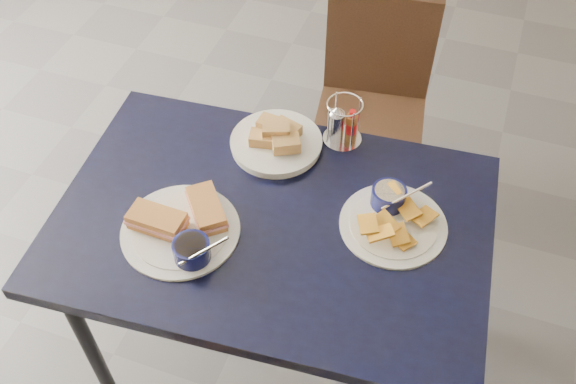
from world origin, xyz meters
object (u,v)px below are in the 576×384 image
(bread_basket, at_px, (276,140))
(condiment_caddy, at_px, (342,124))
(chair_far, at_px, (376,94))
(sandwich_plate, at_px, (183,227))
(dining_table, at_px, (272,236))
(plantain_plate, at_px, (392,215))

(bread_basket, bearing_deg, condiment_caddy, 29.14)
(chair_far, height_order, sandwich_plate, sandwich_plate)
(dining_table, distance_m, bread_basket, 0.28)
(chair_far, xyz_separation_m, condiment_caddy, (0.00, -0.54, 0.33))
(dining_table, relative_size, condiment_caddy, 8.52)
(dining_table, xyz_separation_m, condiment_caddy, (0.08, 0.34, 0.13))
(chair_far, xyz_separation_m, bread_basket, (-0.16, -0.63, 0.30))
(bread_basket, distance_m, condiment_caddy, 0.19)
(sandwich_plate, bearing_deg, chair_far, 74.81)
(chair_far, distance_m, sandwich_plate, 1.07)
(sandwich_plate, xyz_separation_m, condiment_caddy, (0.27, 0.45, 0.03))
(chair_far, relative_size, condiment_caddy, 6.13)
(dining_table, bearing_deg, chair_far, 84.81)
(dining_table, height_order, sandwich_plate, sandwich_plate)
(sandwich_plate, bearing_deg, dining_table, 31.32)
(sandwich_plate, height_order, plantain_plate, same)
(plantain_plate, bearing_deg, chair_far, 104.85)
(chair_far, height_order, plantain_plate, plantain_plate)
(condiment_caddy, bearing_deg, dining_table, -104.01)
(bread_basket, xyz_separation_m, condiment_caddy, (0.16, 0.09, 0.03))
(sandwich_plate, height_order, bread_basket, sandwich_plate)
(dining_table, height_order, bread_basket, bread_basket)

